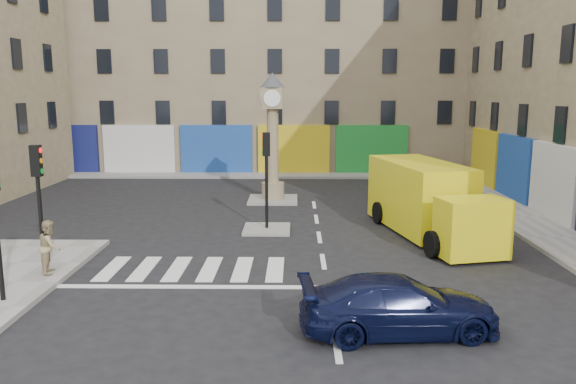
{
  "coord_description": "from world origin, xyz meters",
  "views": [
    {
      "loc": [
        -0.89,
        -13.2,
        5.37
      ],
      "look_at": [
        -1.14,
        5.42,
        2.0
      ],
      "focal_mm": 35.0,
      "sensor_mm": 36.0,
      "label": 1
    }
  ],
  "objects_px": {
    "clock_pillar": "(273,129)",
    "pedestrian_tan": "(50,246)",
    "traffic_light_left_far": "(38,188)",
    "yellow_van": "(427,200)",
    "traffic_light_island": "(266,165)",
    "navy_sedan": "(399,305)"
  },
  "relations": [
    {
      "from": "clock_pillar",
      "to": "pedestrian_tan",
      "type": "height_order",
      "value": "clock_pillar"
    },
    {
      "from": "traffic_light_left_far",
      "to": "clock_pillar",
      "type": "xyz_separation_m",
      "value": [
        6.3,
        11.4,
        0.93
      ]
    },
    {
      "from": "yellow_van",
      "to": "pedestrian_tan",
      "type": "relative_size",
      "value": 4.92
    },
    {
      "from": "traffic_light_island",
      "to": "clock_pillar",
      "type": "distance_m",
      "value": 6.07
    },
    {
      "from": "clock_pillar",
      "to": "navy_sedan",
      "type": "height_order",
      "value": "clock_pillar"
    },
    {
      "from": "navy_sedan",
      "to": "yellow_van",
      "type": "relative_size",
      "value": 0.58
    },
    {
      "from": "clock_pillar",
      "to": "navy_sedan",
      "type": "relative_size",
      "value": 1.37
    },
    {
      "from": "traffic_light_left_far",
      "to": "pedestrian_tan",
      "type": "xyz_separation_m",
      "value": [
        0.3,
        -0.2,
        -1.69
      ]
    },
    {
      "from": "traffic_light_left_far",
      "to": "yellow_van",
      "type": "relative_size",
      "value": 0.48
    },
    {
      "from": "traffic_light_left_far",
      "to": "yellow_van",
      "type": "bearing_deg",
      "value": 21.58
    },
    {
      "from": "navy_sedan",
      "to": "pedestrian_tan",
      "type": "xyz_separation_m",
      "value": [
        -9.43,
        3.69,
        0.28
      ]
    },
    {
      "from": "traffic_light_left_far",
      "to": "clock_pillar",
      "type": "distance_m",
      "value": 13.05
    },
    {
      "from": "clock_pillar",
      "to": "pedestrian_tan",
      "type": "bearing_deg",
      "value": -117.36
    },
    {
      "from": "traffic_light_left_far",
      "to": "pedestrian_tan",
      "type": "height_order",
      "value": "traffic_light_left_far"
    },
    {
      "from": "traffic_light_island",
      "to": "navy_sedan",
      "type": "bearing_deg",
      "value": -69.76
    },
    {
      "from": "traffic_light_island",
      "to": "pedestrian_tan",
      "type": "relative_size",
      "value": 2.38
    },
    {
      "from": "navy_sedan",
      "to": "yellow_van",
      "type": "xyz_separation_m",
      "value": [
        2.64,
        8.79,
        0.68
      ]
    },
    {
      "from": "traffic_light_left_far",
      "to": "traffic_light_island",
      "type": "distance_m",
      "value": 8.3
    },
    {
      "from": "traffic_light_island",
      "to": "navy_sedan",
      "type": "relative_size",
      "value": 0.83
    },
    {
      "from": "traffic_light_left_far",
      "to": "yellow_van",
      "type": "height_order",
      "value": "traffic_light_left_far"
    },
    {
      "from": "traffic_light_left_far",
      "to": "clock_pillar",
      "type": "bearing_deg",
      "value": 61.06
    },
    {
      "from": "traffic_light_left_far",
      "to": "traffic_light_island",
      "type": "bearing_deg",
      "value": 40.6
    }
  ]
}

